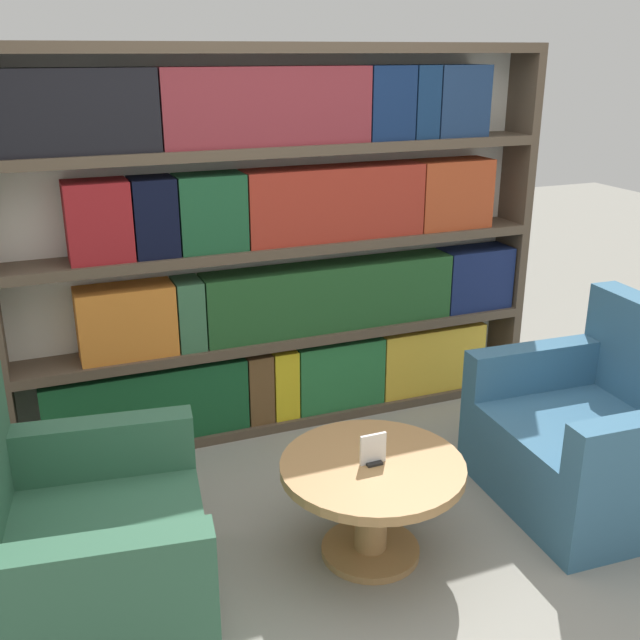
% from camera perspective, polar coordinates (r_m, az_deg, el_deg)
% --- Properties ---
extents(ground_plane, '(14.00, 14.00, 0.00)m').
position_cam_1_polar(ground_plane, '(3.08, 6.74, -18.73)').
color(ground_plane, gray).
extents(bookshelf, '(2.82, 0.30, 1.95)m').
position_cam_1_polar(bookshelf, '(3.84, -2.77, 5.34)').
color(bookshelf, silver).
rests_on(bookshelf, ground_plane).
extents(armchair_left, '(0.92, 0.98, 0.86)m').
position_cam_1_polar(armchair_left, '(2.80, -18.29, -16.78)').
color(armchair_left, '#336047').
rests_on(armchair_left, ground_plane).
extents(armchair_right, '(0.85, 0.92, 0.86)m').
position_cam_1_polar(armchair_right, '(3.59, 20.47, -8.43)').
color(armchair_right, '#386684').
rests_on(armchair_right, ground_plane).
extents(coffee_table, '(0.72, 0.72, 0.41)m').
position_cam_1_polar(coffee_table, '(3.00, 3.98, -12.73)').
color(coffee_table, '#AD7F4C').
rests_on(coffee_table, ground_plane).
extents(table_sign, '(0.11, 0.06, 0.12)m').
position_cam_1_polar(table_sign, '(2.92, 4.06, -9.95)').
color(table_sign, black).
rests_on(table_sign, coffee_table).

